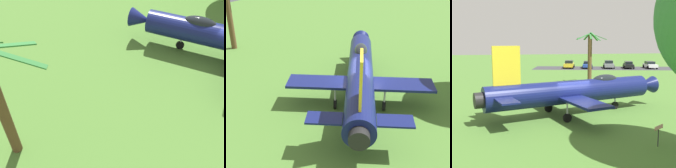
% 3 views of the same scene
% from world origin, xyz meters
% --- Properties ---
extents(ground_plane, '(200.00, 200.00, 0.00)m').
position_xyz_m(ground_plane, '(0.00, 0.00, 0.00)').
color(ground_plane, '#47722D').
extents(display_jet, '(14.51, 9.34, 5.07)m').
position_xyz_m(display_jet, '(0.36, 0.10, 1.76)').
color(display_jet, '#111951').
rests_on(display_jet, ground_plane).
extents(palm_tree, '(4.18, 3.96, 6.47)m').
position_xyz_m(palm_tree, '(5.44, 14.19, 3.41)').
color(palm_tree, brown).
rests_on(palm_tree, ground_plane).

